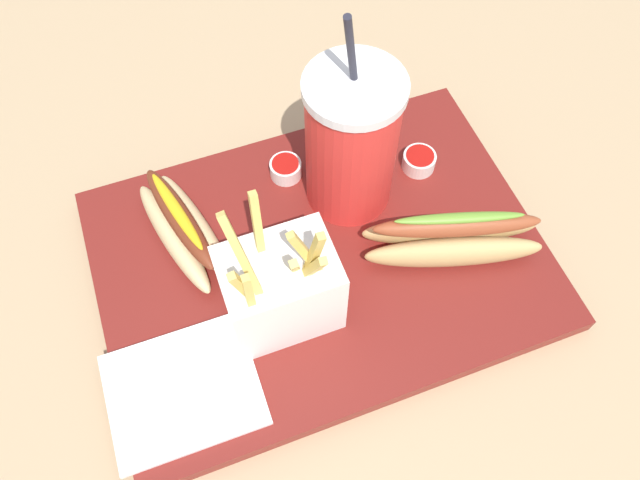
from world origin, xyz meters
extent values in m
cube|color=tan|center=(0.00, 0.00, -0.01)|extent=(2.40, 2.40, 0.02)
cube|color=maroon|center=(0.00, 0.00, 0.01)|extent=(0.46, 0.33, 0.02)
cylinder|color=red|center=(-0.06, -0.06, 0.10)|extent=(0.09, 0.09, 0.16)
cylinder|color=white|center=(-0.06, -0.06, 0.18)|extent=(0.10, 0.10, 0.01)
cylinder|color=#262633|center=(-0.05, -0.06, 0.23)|extent=(0.03, 0.02, 0.09)
cube|color=white|center=(0.06, 0.05, 0.07)|extent=(0.10, 0.08, 0.10)
cube|color=#E5C660|center=(0.03, 0.07, 0.15)|extent=(0.02, 0.02, 0.08)
cube|color=#E5C660|center=(0.09, 0.07, 0.13)|extent=(0.02, 0.01, 0.07)
cube|color=#E5C660|center=(0.03, 0.07, 0.14)|extent=(0.02, 0.03, 0.07)
cube|color=#E5C660|center=(0.05, 0.06, 0.14)|extent=(0.02, 0.04, 0.08)
cube|color=#E5C660|center=(0.09, 0.05, 0.15)|extent=(0.02, 0.04, 0.09)
cube|color=#E5C660|center=(0.09, 0.07, 0.13)|extent=(0.01, 0.01, 0.07)
cube|color=#E5C660|center=(0.03, 0.06, 0.14)|extent=(0.03, 0.02, 0.07)
cube|color=#E5C660|center=(0.06, 0.02, 0.14)|extent=(0.01, 0.03, 0.09)
ellipsoid|color=tan|center=(-0.13, 0.03, 0.04)|extent=(0.18, 0.08, 0.04)
ellipsoid|color=tan|center=(-0.13, 0.05, 0.04)|extent=(0.18, 0.08, 0.04)
ellipsoid|color=#994728|center=(-0.13, 0.04, 0.07)|extent=(0.17, 0.07, 0.02)
ellipsoid|color=#6B9E33|center=(-0.13, 0.04, 0.08)|extent=(0.13, 0.05, 0.01)
ellipsoid|color=#E5C689|center=(0.14, -0.06, 0.04)|extent=(0.06, 0.15, 0.03)
ellipsoid|color=#E5C689|center=(0.11, -0.07, 0.04)|extent=(0.06, 0.15, 0.03)
ellipsoid|color=maroon|center=(0.13, -0.07, 0.06)|extent=(0.06, 0.14, 0.02)
ellipsoid|color=gold|center=(0.13, -0.07, 0.08)|extent=(0.04, 0.11, 0.01)
cylinder|color=white|center=(0.00, -0.11, 0.03)|extent=(0.04, 0.04, 0.02)
cylinder|color=#B2140F|center=(0.00, -0.11, 0.04)|extent=(0.03, 0.03, 0.01)
cylinder|color=white|center=(-0.15, -0.07, 0.03)|extent=(0.04, 0.04, 0.02)
cylinder|color=#B2140F|center=(-0.15, -0.07, 0.04)|extent=(0.03, 0.03, 0.01)
cube|color=white|center=(0.17, 0.09, 0.02)|extent=(0.14, 0.12, 0.01)
camera|label=1|loc=(0.11, 0.29, 0.59)|focal=34.66mm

